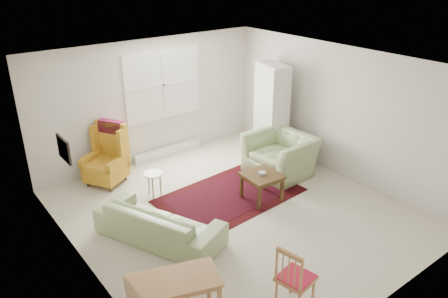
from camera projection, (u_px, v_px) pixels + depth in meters
room at (228, 139)px, 7.02m from camera, size 5.04×5.54×2.51m
rug at (230, 195)px, 7.84m from camera, size 2.56×1.73×0.02m
sofa at (159, 216)px, 6.50m from camera, size 1.48×2.11×0.79m
armchair at (281, 151)px, 8.50m from camera, size 1.12×1.26×0.95m
wingback_chair at (104, 155)px, 8.05m from camera, size 0.95×0.94×1.16m
coffee_table at (262, 187)px, 7.64m from camera, size 0.64×0.64×0.50m
stool at (154, 184)px, 7.75m from camera, size 0.39×0.39×0.46m
cabinet at (272, 110)px, 9.14m from camera, size 0.57×0.86×1.96m
desk_chair at (296, 277)px, 5.20m from camera, size 0.46×0.46×0.90m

